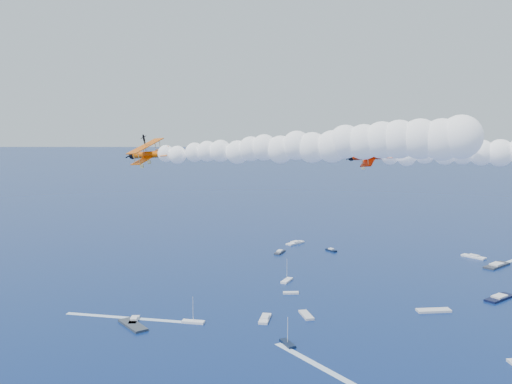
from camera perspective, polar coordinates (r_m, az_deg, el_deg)
The scene contains 5 objects.
biplane_lead at distance 95.37m, azimuth 10.86°, elevation 3.32°, with size 7.28×8.17×4.92m, color red, non-canonical shape.
biplane_trail at distance 104.15m, azimuth -9.93°, elevation 3.50°, with size 8.25×9.26×5.58m, color #DC5604, non-canonical shape.
smoke_trail_trail at distance 92.25m, azimuth 3.93°, elevation 4.27°, with size 52.24×13.76×10.03m, color white, non-canonical shape.
spectator_boats at distance 202.52m, azimuth 18.05°, elevation -10.78°, with size 212.11×157.81×0.70m.
boat_wakes at distance 205.34m, azimuth 8.87°, elevation -10.31°, with size 114.81×178.38×0.04m.
Camera 1 is at (47.08, -68.48, 64.00)m, focal length 42.38 mm.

